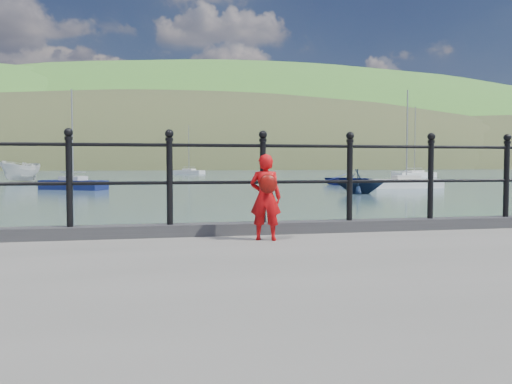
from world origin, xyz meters
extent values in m
plane|color=#2D4251|center=(0.00, 0.00, 0.00)|extent=(600.00, 600.00, 0.00)
cube|color=#28282B|center=(0.00, -0.15, 1.07)|extent=(60.00, 0.30, 0.15)
cylinder|color=black|center=(0.00, -0.15, 1.67)|extent=(18.00, 0.04, 0.04)
cylinder|color=black|center=(0.00, -0.15, 2.15)|extent=(18.00, 0.04, 0.04)
cylinder|color=black|center=(-1.80, -0.15, 1.67)|extent=(0.08, 0.08, 1.05)
sphere|color=black|center=(-1.80, -0.15, 2.29)|extent=(0.11, 0.11, 0.11)
cylinder|color=black|center=(-0.60, -0.15, 1.67)|extent=(0.08, 0.08, 1.05)
sphere|color=black|center=(-0.60, -0.15, 2.29)|extent=(0.11, 0.11, 0.11)
cylinder|color=black|center=(0.60, -0.15, 1.67)|extent=(0.08, 0.08, 1.05)
sphere|color=black|center=(0.60, -0.15, 2.29)|extent=(0.11, 0.11, 0.11)
cylinder|color=black|center=(1.80, -0.15, 1.67)|extent=(0.08, 0.08, 1.05)
sphere|color=black|center=(1.80, -0.15, 2.29)|extent=(0.11, 0.11, 0.11)
cylinder|color=black|center=(3.00, -0.15, 1.67)|extent=(0.08, 0.08, 1.05)
sphere|color=black|center=(3.00, -0.15, 2.29)|extent=(0.11, 0.11, 0.11)
cylinder|color=black|center=(4.20, -0.15, 1.67)|extent=(0.08, 0.08, 1.05)
sphere|color=black|center=(4.20, -0.15, 2.29)|extent=(0.11, 0.11, 0.11)
ellipsoid|color=#333A21|center=(20.00, 195.00, -15.40)|extent=(400.00, 100.00, 88.00)
ellipsoid|color=#387026|center=(60.00, 255.00, -27.30)|extent=(600.00, 180.00, 156.00)
cube|color=silver|center=(-35.00, 181.00, 3.00)|extent=(9.00, 6.00, 6.00)
cube|color=#4C4744|center=(-35.00, 181.00, 7.00)|extent=(9.50, 6.50, 2.00)
cube|color=silver|center=(-12.00, 181.00, 3.00)|extent=(9.00, 6.00, 6.00)
cube|color=#4C4744|center=(-12.00, 181.00, 7.00)|extent=(9.50, 6.50, 2.00)
cube|color=silver|center=(18.00, 181.00, 3.00)|extent=(9.00, 6.00, 6.00)
cube|color=#4C4744|center=(18.00, 181.00, 7.00)|extent=(9.50, 6.50, 2.00)
cube|color=silver|center=(45.00, 181.00, 3.00)|extent=(9.00, 6.00, 6.00)
cube|color=#4C4744|center=(45.00, 181.00, 7.00)|extent=(9.50, 6.50, 2.00)
imported|color=red|center=(0.50, -0.74, 1.52)|extent=(0.44, 0.37, 1.03)
ellipsoid|color=red|center=(0.50, -0.87, 1.68)|extent=(0.22, 0.11, 0.23)
imported|color=navy|center=(17.27, 38.23, 0.52)|extent=(5.41, 6.04, 1.03)
imported|color=silver|center=(-12.98, 52.53, 1.10)|extent=(4.44, 6.04, 2.19)
imported|color=black|center=(12.67, 25.14, 0.80)|extent=(3.98, 3.88, 1.60)
cube|color=white|center=(35.96, 61.18, 0.25)|extent=(7.25, 4.29, 0.90)
cube|color=beige|center=(35.96, 61.18, 0.75)|extent=(2.78, 2.13, 0.50)
cylinder|color=#A5A5A8|center=(35.96, 61.18, 5.22)|extent=(0.10, 0.10, 9.05)
cylinder|color=#A5A5A8|center=(35.96, 61.18, 1.30)|extent=(2.98, 1.18, 0.06)
cube|color=silver|center=(19.34, 31.73, 0.25)|extent=(5.63, 1.66, 0.90)
cube|color=beige|center=(19.34, 31.73, 0.75)|extent=(1.98, 1.12, 0.50)
cylinder|color=#A5A5A8|center=(19.34, 31.73, 4.15)|extent=(0.10, 0.10, 6.90)
cylinder|color=#A5A5A8|center=(19.34, 31.73, 1.30)|extent=(2.52, 0.11, 0.06)
cube|color=#121B4E|center=(-5.78, 34.66, 0.25)|extent=(5.17, 4.17, 0.90)
cube|color=beige|center=(-5.78, 34.66, 0.75)|extent=(2.12, 1.94, 0.50)
cylinder|color=#A5A5A8|center=(-5.78, 34.66, 4.02)|extent=(0.10, 0.10, 6.64)
cylinder|color=#A5A5A8|center=(-5.78, 34.66, 1.30)|extent=(1.95, 1.31, 0.06)
cube|color=silver|center=(7.86, 93.03, 0.25)|extent=(5.69, 5.66, 0.90)
cube|color=beige|center=(7.86, 93.03, 0.75)|extent=(2.45, 2.44, 0.50)
cylinder|color=#A5A5A8|center=(7.86, 93.03, 4.82)|extent=(0.10, 0.10, 8.23)
cylinder|color=#A5A5A8|center=(7.86, 93.03, 1.30)|extent=(2.01, 2.00, 0.06)
camera|label=1|loc=(-0.96, -7.01, 1.91)|focal=38.00mm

